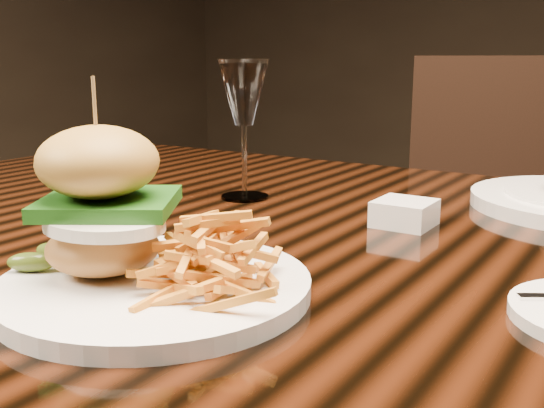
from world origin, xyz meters
The scene contains 6 objects.
dining_table centered at (0.00, 0.00, 0.67)m, with size 1.60×0.90×0.75m.
burger_plate centered at (-0.06, -0.27, 0.80)m, with size 0.26×0.26×0.18m.
ramekin centered at (0.04, 0.06, 0.77)m, with size 0.06×0.06×0.03m, color white.
wine_glass centered at (-0.21, 0.08, 0.89)m, with size 0.07×0.07×0.19m.
water_tumbler centered at (-0.33, -0.04, 0.80)m, with size 0.07×0.07×0.09m, color white.
chair_far centered at (-0.03, 0.89, 0.54)m, with size 0.57×0.57×0.95m.
Camera 1 is at (0.30, -0.63, 0.94)m, focal length 42.00 mm.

